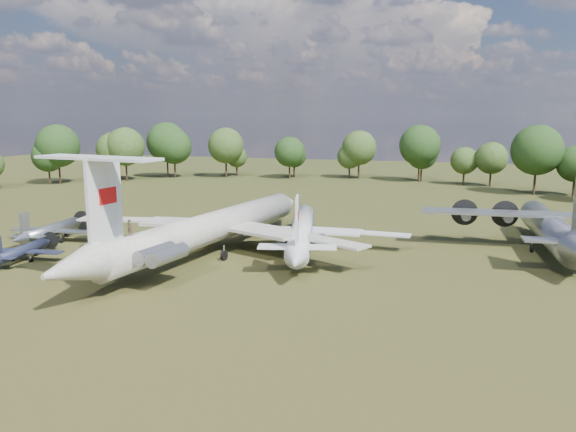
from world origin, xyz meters
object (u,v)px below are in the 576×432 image
(il62_airliner, at_px, (211,233))
(small_prop_northwest, at_px, (52,233))
(small_prop_west, at_px, (22,253))
(person_on_il62, at_px, (130,227))
(tu104_jet, at_px, (301,235))
(an12_transport, at_px, (551,233))

(il62_airliner, relative_size, small_prop_northwest, 3.18)
(il62_airliner, distance_m, small_prop_northwest, 24.16)
(small_prop_west, distance_m, small_prop_northwest, 10.55)
(person_on_il62, bearing_deg, il62_airliner, -87.70)
(tu104_jet, bearing_deg, il62_airliner, -163.39)
(il62_airliner, xyz_separation_m, small_prop_west, (-20.37, -9.83, -1.69))
(tu104_jet, distance_m, person_on_il62, 24.39)
(il62_airliner, distance_m, an12_transport, 43.49)
(an12_transport, bearing_deg, tu104_jet, -168.70)
(an12_transport, bearing_deg, small_prop_northwest, -171.13)
(il62_airliner, relative_size, tu104_jet, 1.44)
(small_prop_northwest, bearing_deg, tu104_jet, 5.26)
(small_prop_northwest, height_order, person_on_il62, person_on_il62)
(small_prop_west, bearing_deg, tu104_jet, 20.45)
(tu104_jet, relative_size, an12_transport, 1.04)
(an12_transport, distance_m, small_prop_northwest, 66.82)
(tu104_jet, xyz_separation_m, small_prop_west, (-30.58, -15.63, -0.91))
(an12_transport, xyz_separation_m, person_on_il62, (-43.59, -28.36, 3.76))
(tu104_jet, distance_m, small_prop_west, 34.35)
(il62_airliner, distance_m, small_prop_west, 22.68)
(il62_airliner, distance_m, tu104_jet, 11.77)
(il62_airliner, distance_m, person_on_il62, 15.27)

